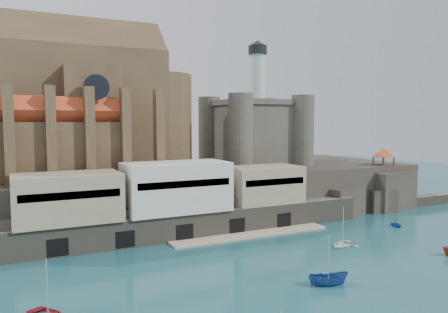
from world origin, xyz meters
name	(u,v)px	position (x,y,z in m)	size (l,w,h in m)	color
ground	(304,267)	(0.00, 0.00, 0.00)	(300.00, 300.00, 0.00)	#184B51
promontory	(193,191)	(-0.19, 39.37, 4.92)	(100.00, 36.00, 10.00)	black
quay	(176,202)	(-10.19, 23.07, 6.07)	(70.00, 12.00, 13.05)	#605A4C
church	(74,111)	(-24.13, 41.85, 22.13)	(47.00, 25.93, 30.51)	#463521
castle_keep	(254,129)	(16.08, 41.08, 18.31)	(21.20, 21.20, 29.30)	#413D33
rock_outcrop	(383,191)	(42.00, 25.84, 4.02)	(14.50, 10.50, 8.70)	black
pavilion	(384,153)	(42.00, 26.00, 12.73)	(6.40, 6.40, 5.40)	#463521
boat_2	(328,285)	(-1.39, -6.72, 0.00)	(1.90, 1.95, 5.04)	navy
boat_6	(343,246)	(11.79, 5.48, 0.00)	(3.99, 1.16, 5.58)	white
boat_7	(396,227)	(30.00, 11.20, 0.00)	(2.76, 1.68, 3.20)	#1A469D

